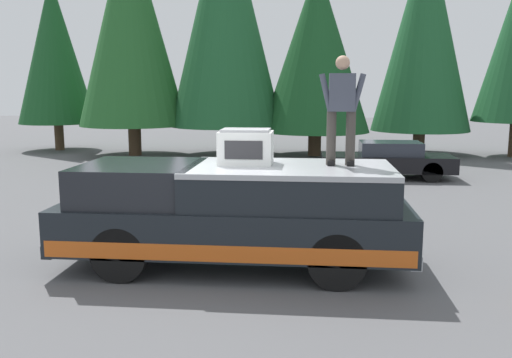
# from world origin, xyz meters

# --- Properties ---
(ground_plane) EXTENTS (90.00, 90.00, 0.00)m
(ground_plane) POSITION_xyz_m (0.00, 0.00, 0.00)
(ground_plane) COLOR #565659
(pickup_truck) EXTENTS (2.01, 5.54, 1.65)m
(pickup_truck) POSITION_xyz_m (0.23, -0.55, 0.87)
(pickup_truck) COLOR black
(pickup_truck) RESTS_ON ground
(compressor_unit) EXTENTS (0.65, 0.84, 0.56)m
(compressor_unit) POSITION_xyz_m (0.38, -0.71, 1.93)
(compressor_unit) COLOR silver
(compressor_unit) RESTS_ON pickup_truck
(person_on_truck_bed) EXTENTS (0.29, 0.72, 1.69)m
(person_on_truck_bed) POSITION_xyz_m (0.42, -2.20, 2.55)
(person_on_truck_bed) COLOR #423D38
(person_on_truck_bed) RESTS_ON pickup_truck
(parked_car_black) EXTENTS (1.64, 4.10, 1.16)m
(parked_car_black) POSITION_xyz_m (9.35, -4.18, 0.58)
(parked_car_black) COLOR black
(parked_car_black) RESTS_ON ground
(conifer_left) EXTENTS (4.14, 4.14, 9.42)m
(conifer_left) POSITION_xyz_m (15.83, -6.38, 5.22)
(conifer_left) COLOR #4C3826
(conifer_left) RESTS_ON ground
(conifer_center_left) EXTENTS (4.54, 4.54, 7.80)m
(conifer_center_left) POSITION_xyz_m (14.92, -1.91, 4.40)
(conifer_center_left) COLOR #4C3826
(conifer_center_left) RESTS_ON ground
(conifer_center_right) EXTENTS (4.74, 4.74, 10.66)m
(conifer_center_right) POSITION_xyz_m (14.79, 1.83, 5.94)
(conifer_center_right) COLOR #4C3826
(conifer_center_right) RESTS_ON ground
(conifer_right) EXTENTS (4.47, 4.47, 9.72)m
(conifer_right) POSITION_xyz_m (14.30, 5.69, 5.49)
(conifer_right) COLOR #4C3826
(conifer_right) RESTS_ON ground
(conifer_far_right) EXTENTS (3.43, 3.43, 7.73)m
(conifer_far_right) POSITION_xyz_m (15.90, 9.80, 4.47)
(conifer_far_right) COLOR #4C3826
(conifer_far_right) RESTS_ON ground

